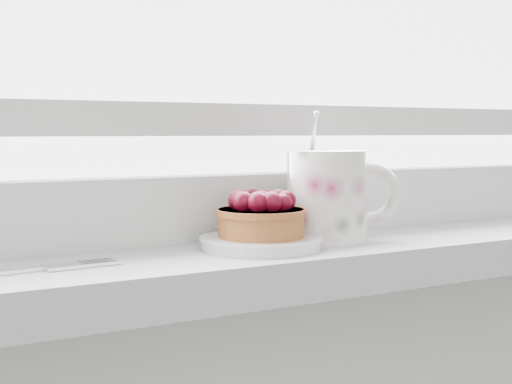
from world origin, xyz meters
TOP-DOWN VIEW (x-y plane):
  - saucer at (0.02, 1.88)m, footprint 0.12×0.12m
  - raspberry_tart at (0.02, 1.88)m, footprint 0.09×0.09m
  - floral_mug at (0.10, 1.89)m, footprint 0.13×0.11m

SIDE VIEW (x-z plane):
  - saucer at x=0.02m, z-range 0.94..0.95m
  - raspberry_tart at x=0.02m, z-range 0.95..1.00m
  - floral_mug at x=0.10m, z-range 0.92..1.06m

